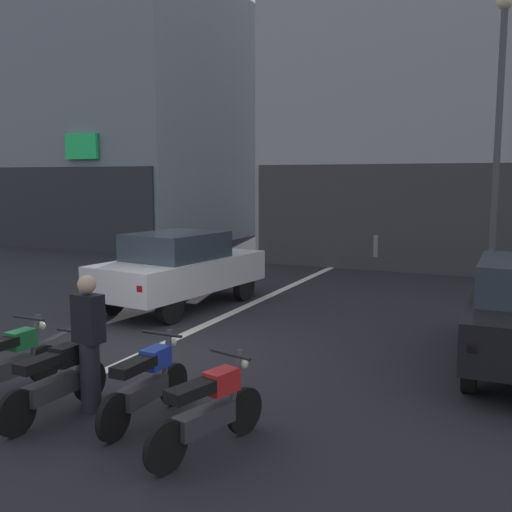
{
  "coord_description": "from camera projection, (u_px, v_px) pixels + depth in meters",
  "views": [
    {
      "loc": [
        5.48,
        -7.55,
        2.81
      ],
      "look_at": [
        1.08,
        2.0,
        1.4
      ],
      "focal_mm": 41.32,
      "sensor_mm": 36.0,
      "label": 1
    }
  ],
  "objects": [
    {
      "name": "car_grey_down_street",
      "position": [
        376.0,
        235.0,
        19.9
      ],
      "size": [
        2.31,
        4.3,
        1.64
      ],
      "color": "black",
      "rests_on": "ground"
    },
    {
      "name": "building_mid_block",
      "position": [
        414.0,
        4.0,
        20.7
      ],
      "size": [
        8.25,
        8.95,
        17.75
      ],
      "color": "#9E9EA3",
      "rests_on": "ground"
    },
    {
      "name": "ground_plane",
      "position": [
        143.0,
        354.0,
        9.44
      ],
      "size": [
        120.0,
        120.0,
        0.0
      ],
      "primitive_type": "plane",
      "color": "#232328"
    },
    {
      "name": "building_corner_left",
      "position": [
        130.0,
        119.0,
        26.28
      ],
      "size": [
        8.77,
        8.98,
        10.8
      ],
      "color": "gray",
      "rests_on": "ground"
    },
    {
      "name": "street_lamp",
      "position": [
        499.0,
        119.0,
        12.53
      ],
      "size": [
        0.36,
        0.36,
        6.62
      ],
      "color": "#47474C",
      "rests_on": "ground"
    },
    {
      "name": "motorcycle_red_row_right_mid",
      "position": [
        209.0,
        409.0,
        6.02
      ],
      "size": [
        0.6,
        1.63,
        0.98
      ],
      "color": "black",
      "rests_on": "ground"
    },
    {
      "name": "motorcycle_black_row_left_mid",
      "position": [
        56.0,
        379.0,
        6.9
      ],
      "size": [
        0.55,
        1.67,
        0.98
      ],
      "color": "black",
      "rests_on": "ground"
    },
    {
      "name": "motorcycle_green_row_leftmost",
      "position": [
        10.0,
        361.0,
        7.58
      ],
      "size": [
        0.55,
        1.67,
        0.98
      ],
      "color": "black",
      "rests_on": "ground"
    },
    {
      "name": "person_by_motorcycles",
      "position": [
        89.0,
        343.0,
        7.01
      ],
      "size": [
        0.38,
        0.26,
        1.67
      ],
      "color": "#23232D",
      "rests_on": "ground"
    },
    {
      "name": "car_white_crossing_near",
      "position": [
        180.0,
        267.0,
        12.7
      ],
      "size": [
        2.26,
        4.29,
        1.64
      ],
      "color": "black",
      "rests_on": "ground"
    },
    {
      "name": "motorcycle_blue_row_centre",
      "position": [
        146.0,
        383.0,
        6.79
      ],
      "size": [
        0.55,
        1.67,
        0.98
      ],
      "color": "black",
      "rests_on": "ground"
    },
    {
      "name": "lane_centre_line",
      "position": [
        283.0,
        289.0,
        14.84
      ],
      "size": [
        0.2,
        18.0,
        0.01
      ],
      "primitive_type": "cube",
      "color": "silver",
      "rests_on": "ground"
    }
  ]
}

